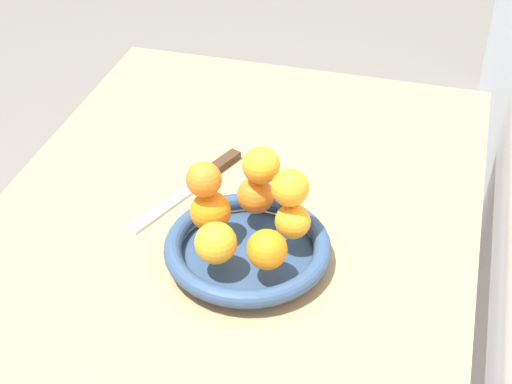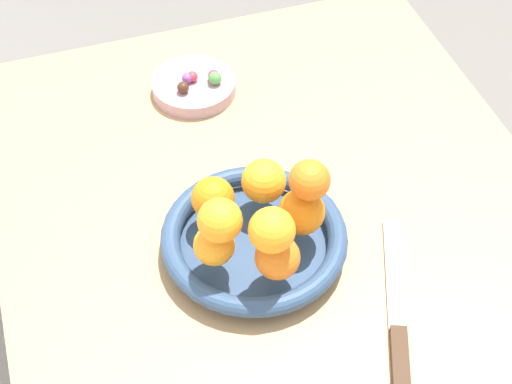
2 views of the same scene
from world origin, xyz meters
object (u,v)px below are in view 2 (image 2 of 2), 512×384
fruit_bowl (254,239)px  dining_table (304,310)px  orange_2 (214,245)px  candy_ball_4 (187,78)px  candy_ball_1 (215,78)px  orange_4 (302,212)px  orange_6 (310,180)px  orange_0 (264,181)px  orange_7 (220,220)px  candy_dish (194,86)px  candy_ball_3 (214,75)px  candy_ball_2 (192,77)px  orange_5 (272,230)px  orange_1 (213,198)px  candy_ball_0 (183,88)px  knife (397,318)px  orange_3 (277,257)px

fruit_bowl → dining_table: bearing=-135.8°
orange_2 → candy_ball_4: size_ratio=3.06×
candy_ball_1 → orange_4: bearing=-176.3°
orange_6 → candy_ball_1: size_ratio=2.50×
dining_table → orange_0: (0.11, 0.02, 0.16)m
orange_2 → orange_7: (-0.01, -0.01, 0.05)m
candy_dish → candy_ball_3: bearing=-105.1°
candy_dish → candy_ball_2: (0.00, 0.00, 0.02)m
dining_table → orange_5: orange_5 is taller
candy_ball_3 → orange_5: bearing=174.2°
candy_dish → candy_ball_3: (-0.01, -0.03, 0.02)m
dining_table → orange_6: size_ratio=21.43×
orange_1 → orange_4: (-0.06, -0.10, 0.00)m
fruit_bowl → candy_ball_0: (0.31, 0.01, 0.01)m
dining_table → fruit_bowl: (0.05, 0.05, 0.11)m
orange_7 → knife: orange_7 is taller
orange_4 → candy_dish: bearing=8.5°
orange_5 → candy_ball_2: bearing=-1.0°
fruit_bowl → orange_6: (-0.01, -0.07, 0.10)m
orange_6 → candy_ball_0: orange_6 is taller
orange_3 → orange_5: 0.06m
orange_1 → candy_ball_0: 0.27m
orange_7 → candy_ball_4: orange_7 is taller
candy_ball_1 → knife: bearing=-168.6°
candy_ball_1 → candy_ball_2: bearing=62.0°
orange_2 → orange_4: 0.12m
dining_table → orange_7: size_ratio=20.36×
candy_ball_2 → knife: size_ratio=0.07×
candy_ball_4 → orange_2: bearing=170.9°
orange_2 → orange_4: orange_4 is taller
candy_ball_1 → fruit_bowl: bearing=173.1°
candy_ball_1 → dining_table: bearing=-177.6°
orange_0 → candy_ball_2: orange_0 is taller
orange_2 → orange_7: orange_7 is taller
orange_3 → candy_ball_1: (0.38, -0.03, -0.04)m
dining_table → knife: 0.16m
candy_ball_4 → candy_ball_2: bearing=-82.2°
orange_4 → candy_ball_0: (0.32, 0.07, -0.04)m
candy_ball_1 → candy_ball_2: (0.02, 0.03, -0.00)m
orange_0 → orange_5: (-0.12, 0.03, 0.05)m
candy_dish → candy_ball_1: size_ratio=6.42×
orange_4 → candy_ball_3: 0.34m
fruit_bowl → candy_ball_0: same height
orange_4 → orange_3: bearing=137.5°
dining_table → candy_ball_1: (0.37, 0.02, 0.12)m
knife → candy_ball_1: bearing=11.4°
fruit_bowl → candy_ball_3: (0.32, -0.04, 0.01)m
dining_table → orange_5: size_ratio=19.91×
orange_6 → candy_ball_0: 0.34m
orange_3 → candy_ball_3: bearing=-4.6°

